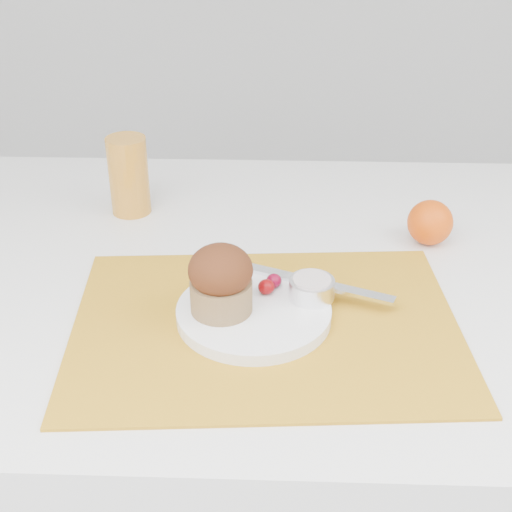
{
  "coord_description": "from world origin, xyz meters",
  "views": [
    {
      "loc": [
        -0.03,
        -0.84,
        1.29
      ],
      "look_at": [
        -0.06,
        -0.0,
        0.8
      ],
      "focal_mm": 50.0,
      "sensor_mm": 36.0,
      "label": 1
    }
  ],
  "objects_px": {
    "plate": "(254,313)",
    "orange": "(430,222)",
    "juice_glass": "(129,176)",
    "muffin": "(221,280)",
    "table": "(294,454)"
  },
  "relations": [
    {
      "from": "plate",
      "to": "orange",
      "type": "height_order",
      "value": "orange"
    },
    {
      "from": "juice_glass",
      "to": "muffin",
      "type": "relative_size",
      "value": 1.33
    },
    {
      "from": "table",
      "to": "juice_glass",
      "type": "bearing_deg",
      "value": 148.25
    },
    {
      "from": "plate",
      "to": "juice_glass",
      "type": "xyz_separation_m",
      "value": [
        -0.22,
        0.31,
        0.05
      ]
    },
    {
      "from": "plate",
      "to": "muffin",
      "type": "relative_size",
      "value": 2.04
    },
    {
      "from": "table",
      "to": "muffin",
      "type": "distance_m",
      "value": 0.47
    },
    {
      "from": "plate",
      "to": "muffin",
      "type": "bearing_deg",
      "value": -173.03
    },
    {
      "from": "orange",
      "to": "muffin",
      "type": "relative_size",
      "value": 0.71
    },
    {
      "from": "table",
      "to": "plate",
      "type": "bearing_deg",
      "value": -115.01
    },
    {
      "from": "table",
      "to": "muffin",
      "type": "height_order",
      "value": "muffin"
    },
    {
      "from": "orange",
      "to": "table",
      "type": "bearing_deg",
      "value": -157.28
    },
    {
      "from": "muffin",
      "to": "table",
      "type": "bearing_deg",
      "value": 53.41
    },
    {
      "from": "plate",
      "to": "juice_glass",
      "type": "relative_size",
      "value": 1.54
    },
    {
      "from": "orange",
      "to": "juice_glass",
      "type": "height_order",
      "value": "juice_glass"
    },
    {
      "from": "plate",
      "to": "orange",
      "type": "xyz_separation_m",
      "value": [
        0.26,
        0.22,
        0.02
      ]
    }
  ]
}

